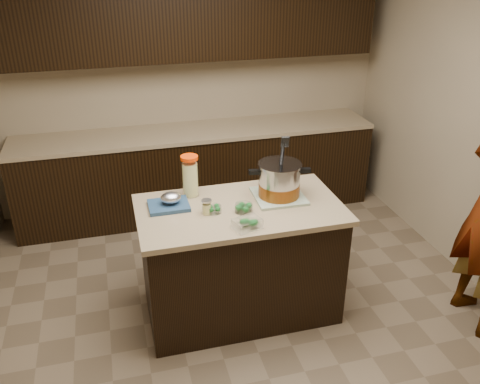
% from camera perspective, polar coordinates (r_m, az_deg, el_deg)
% --- Properties ---
extents(ground_plane, '(4.00, 4.00, 0.00)m').
position_cam_1_polar(ground_plane, '(4.10, 0.00, -12.88)').
color(ground_plane, brown).
rests_on(ground_plane, ground).
extents(room_shell, '(4.04, 4.04, 2.72)m').
position_cam_1_polar(room_shell, '(3.30, 0.00, 10.89)').
color(room_shell, tan).
rests_on(room_shell, ground).
extents(back_cabinets, '(3.60, 0.63, 2.33)m').
position_cam_1_polar(back_cabinets, '(5.15, -5.05, 7.52)').
color(back_cabinets, black).
rests_on(back_cabinets, ground).
extents(island, '(1.46, 0.81, 0.90)m').
position_cam_1_polar(island, '(3.83, 0.00, -7.63)').
color(island, black).
rests_on(island, ground).
extents(dish_towel, '(0.37, 0.37, 0.02)m').
position_cam_1_polar(dish_towel, '(3.74, 4.37, -0.47)').
color(dish_towel, '#5B7B53').
rests_on(dish_towel, island).
extents(stock_pot, '(0.45, 0.37, 0.45)m').
position_cam_1_polar(stock_pot, '(3.69, 4.43, 1.14)').
color(stock_pot, '#B7B7BC').
rests_on(stock_pot, dish_towel).
extents(lemonade_pitcher, '(0.17, 0.17, 0.31)m').
position_cam_1_polar(lemonade_pitcher, '(3.73, -5.62, 1.65)').
color(lemonade_pitcher, '#DBD885').
rests_on(lemonade_pitcher, island).
extents(mason_jar, '(0.09, 0.09, 0.11)m').
position_cam_1_polar(mason_jar, '(3.50, -3.75, -1.72)').
color(mason_jar, '#DBD885').
rests_on(mason_jar, island).
extents(broccoli_tub_left, '(0.14, 0.14, 0.05)m').
position_cam_1_polar(broccoli_tub_left, '(3.53, -2.94, -1.97)').
color(broccoli_tub_left, silver).
rests_on(broccoli_tub_left, island).
extents(broccoli_tub_right, '(0.15, 0.15, 0.06)m').
position_cam_1_polar(broccoli_tub_right, '(3.53, 0.41, -1.84)').
color(broccoli_tub_right, silver).
rests_on(broccoli_tub_right, island).
extents(broccoli_tub_rect, '(0.21, 0.17, 0.06)m').
position_cam_1_polar(broccoli_tub_rect, '(3.33, 0.81, -3.62)').
color(broccoli_tub_rect, silver).
rests_on(broccoli_tub_rect, island).
extents(blue_tray, '(0.28, 0.23, 0.11)m').
position_cam_1_polar(blue_tray, '(3.62, -7.91, -1.18)').
color(blue_tray, navy).
rests_on(blue_tray, island).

